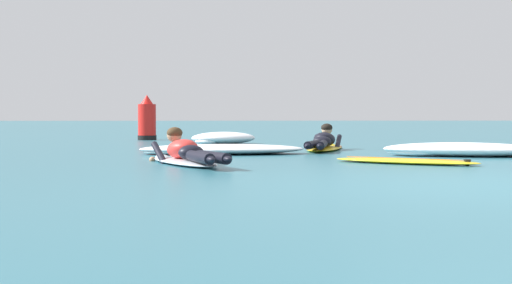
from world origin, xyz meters
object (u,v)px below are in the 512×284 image
object	(u,v)px
surfer_far	(323,143)
drifting_surfboard	(407,161)
channel_marker_buoy	(147,122)
surfer_near	(186,154)

from	to	relation	value
surfer_far	drifting_surfboard	bearing A→B (deg)	-81.28
surfer_far	channel_marker_buoy	size ratio (longest dim) A/B	2.28
surfer_far	channel_marker_buoy	xyz separation A→B (m)	(-3.76, 5.92, 0.34)
channel_marker_buoy	surfer_near	bearing A→B (deg)	-82.05
surfer_near	channel_marker_buoy	world-z (taller)	channel_marker_buoy
surfer_near	channel_marker_buoy	size ratio (longest dim) A/B	2.20
drifting_surfboard	surfer_near	bearing A→B (deg)	-179.76
surfer_near	drifting_surfboard	world-z (taller)	surfer_near
surfer_near	surfer_far	size ratio (longest dim) A/B	0.97
drifting_surfboard	channel_marker_buoy	world-z (taller)	channel_marker_buoy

